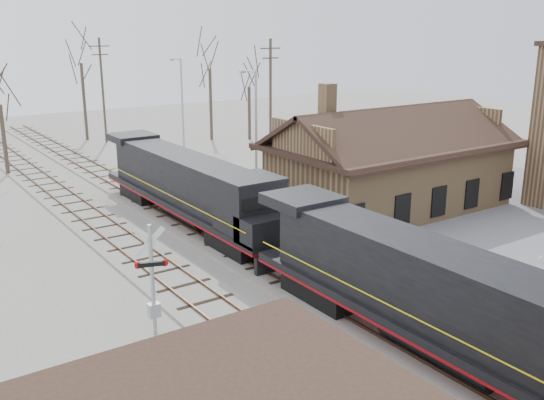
# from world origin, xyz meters

# --- Properties ---
(ground) EXTENTS (140.00, 140.00, 0.00)m
(ground) POSITION_xyz_m (0.00, 0.00, 0.00)
(ground) COLOR #9B968C
(ground) RESTS_ON ground
(road) EXTENTS (60.00, 9.00, 0.03)m
(road) POSITION_xyz_m (0.00, 0.00, 0.01)
(road) COLOR slate
(road) RESTS_ON ground
(track_main) EXTENTS (3.40, 90.00, 0.24)m
(track_main) POSITION_xyz_m (0.00, 15.00, 0.07)
(track_main) COLOR #9B968C
(track_main) RESTS_ON ground
(track_siding) EXTENTS (3.40, 90.00, 0.24)m
(track_siding) POSITION_xyz_m (-4.50, 15.00, 0.07)
(track_siding) COLOR #9B968C
(track_siding) RESTS_ON ground
(depot) EXTENTS (15.20, 9.31, 7.90)m
(depot) POSITION_xyz_m (11.99, 12.00, 2.41)
(depot) COLOR #97744E
(depot) RESTS_ON ground
(locomotive_lead) EXTENTS (2.79, 18.71, 4.15)m
(locomotive_lead) POSITION_xyz_m (0.00, -3.09, 2.18)
(locomotive_lead) COLOR black
(locomotive_lead) RESTS_ON ground
(locomotive_trailing) EXTENTS (2.79, 18.71, 3.93)m
(locomotive_trailing) POSITION_xyz_m (0.00, 15.89, 2.18)
(locomotive_trailing) COLOR black
(locomotive_trailing) RESTS_ON ground
(crossbuck_far) EXTENTS (1.18, 0.48, 4.29)m
(crossbuck_far) POSITION_xyz_m (-7.25, 4.87, 2.00)
(crossbuck_far) COLOR #A5A8AD
(crossbuck_far) RESTS_ON ground
(streetlight_b) EXTENTS (0.25, 2.04, 8.35)m
(streetlight_b) POSITION_xyz_m (7.09, 20.05, 4.71)
(streetlight_b) COLOR #A5A8AD
(streetlight_b) RESTS_ON ground
(streetlight_c) EXTENTS (0.25, 2.04, 8.67)m
(streetlight_c) POSITION_xyz_m (7.73, 32.47, 4.87)
(streetlight_c) COLOR #A5A8AD
(streetlight_c) RESTS_ON ground
(utility_pole_b) EXTENTS (2.00, 0.24, 10.21)m
(utility_pole_b) POSITION_xyz_m (5.22, 44.67, 5.33)
(utility_pole_b) COLOR #382D23
(utility_pole_b) RESTS_ON ground
(utility_pole_c) EXTENTS (2.00, 0.24, 10.24)m
(utility_pole_c) POSITION_xyz_m (14.29, 28.65, 5.35)
(utility_pole_c) COLOR #382D23
(utility_pole_c) RESTS_ON ground
(tree_c) EXTENTS (5.16, 5.16, 12.63)m
(tree_c) POSITION_xyz_m (4.10, 47.21, 9.00)
(tree_c) COLOR #382D23
(tree_c) RESTS_ON ground
(tree_d) EXTENTS (4.80, 4.80, 11.76)m
(tree_d) POSITION_xyz_m (14.70, 40.00, 8.38)
(tree_d) COLOR #382D23
(tree_d) RESTS_ON ground
(tree_e) EXTENTS (3.57, 3.57, 8.75)m
(tree_e) POSITION_xyz_m (18.04, 37.96, 6.22)
(tree_e) COLOR #382D23
(tree_e) RESTS_ON ground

